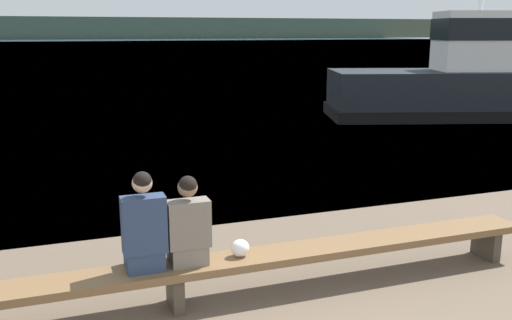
{
  "coord_description": "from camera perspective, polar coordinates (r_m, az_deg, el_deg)",
  "views": [
    {
      "loc": [
        -1.9,
        -2.77,
        2.91
      ],
      "look_at": [
        1.2,
        5.8,
        0.83
      ],
      "focal_mm": 40.0,
      "sensor_mm": 36.0,
      "label": 1
    }
  ],
  "objects": [
    {
      "name": "person_left",
      "position": [
        5.97,
        -11.15,
        -6.75
      ],
      "size": [
        0.44,
        0.39,
        1.06
      ],
      "color": "navy",
      "rests_on": "bench_main"
    },
    {
      "name": "person_right",
      "position": [
        6.06,
        -6.81,
        -6.66
      ],
      "size": [
        0.44,
        0.39,
        0.98
      ],
      "color": "#70665B",
      "rests_on": "bench_main"
    },
    {
      "name": "bench_main",
      "position": [
        6.21,
        -8.15,
        -11.1
      ],
      "size": [
        8.84,
        0.5,
        0.48
      ],
      "color": "brown",
      "rests_on": "ground"
    },
    {
      "name": "far_shoreline",
      "position": [
        198.95,
        -19.84,
        12.31
      ],
      "size": [
        600.0,
        12.0,
        7.04
      ],
      "primitive_type": "cube",
      "color": "#384233",
      "rests_on": "ground"
    },
    {
      "name": "water_surface",
      "position": [
        128.03,
        -19.42,
        10.86
      ],
      "size": [
        240.0,
        240.0,
        0.0
      ],
      "primitive_type": "plane",
      "color": "#386084",
      "rests_on": "ground"
    },
    {
      "name": "shopping_bag",
      "position": [
        6.33,
        -1.61,
        -8.79
      ],
      "size": [
        0.21,
        0.17,
        0.2
      ],
      "color": "white",
      "rests_on": "bench_main"
    },
    {
      "name": "tugboat_red",
      "position": [
        20.78,
        20.88,
        7.07
      ],
      "size": [
        9.92,
        5.65,
        6.92
      ],
      "rotation": [
        0.0,
        0.0,
        1.26
      ],
      "color": "black",
      "rests_on": "water_surface"
    }
  ]
}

